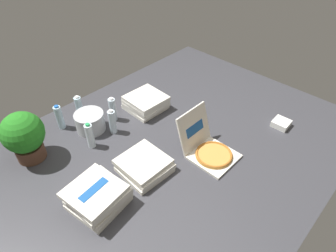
{
  "coord_description": "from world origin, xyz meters",
  "views": [
    {
      "loc": [
        -1.35,
        -1.22,
        1.76
      ],
      "look_at": [
        0.04,
        0.1,
        0.14
      ],
      "focal_mm": 31.07,
      "sensor_mm": 36.0,
      "label": 1
    }
  ],
  "objects": [
    {
      "name": "pizza_stack_left_mid",
      "position": [
        -0.81,
        -0.02,
        0.09
      ],
      "size": [
        0.4,
        0.39,
        0.18
      ],
      "color": "silver",
      "rests_on": "ground_plane"
    },
    {
      "name": "potted_plant",
      "position": [
        -0.91,
        0.76,
        0.24
      ],
      "size": [
        0.33,
        0.33,
        0.44
      ],
      "color": "#513323",
      "rests_on": "ground_plane"
    },
    {
      "name": "water_bottle_0",
      "position": [
        -0.33,
        0.91,
        0.12
      ],
      "size": [
        0.07,
        0.07,
        0.25
      ],
      "color": "silver",
      "rests_on": "ground_plane"
    },
    {
      "name": "ground_plane",
      "position": [
        0.0,
        0.0,
        -0.01
      ],
      "size": [
        3.2,
        2.4,
        0.02
      ],
      "primitive_type": "cube",
      "color": "#38383D"
    },
    {
      "name": "napkin_pile",
      "position": [
        0.89,
        -0.55,
        0.03
      ],
      "size": [
        0.15,
        0.15,
        0.06
      ],
      "primitive_type": "cube",
      "rotation": [
        0.0,
        0.0,
        0.04
      ],
      "color": "white",
      "rests_on": "ground_plane"
    },
    {
      "name": "water_bottle_1",
      "position": [
        -0.53,
        0.92,
        0.12
      ],
      "size": [
        0.07,
        0.07,
        0.25
      ],
      "color": "silver",
      "rests_on": "ground_plane"
    },
    {
      "name": "water_bottle_4",
      "position": [
        -0.24,
        0.52,
        0.12
      ],
      "size": [
        0.07,
        0.07,
        0.25
      ],
      "color": "silver",
      "rests_on": "ground_plane"
    },
    {
      "name": "water_bottle_2",
      "position": [
        -0.13,
        0.66,
        0.12
      ],
      "size": [
        0.07,
        0.07,
        0.25
      ],
      "color": "silver",
      "rests_on": "ground_plane"
    },
    {
      "name": "pizza_stack_right_far",
      "position": [
        -0.37,
        -0.03,
        0.05
      ],
      "size": [
        0.37,
        0.37,
        0.11
      ],
      "color": "silver",
      "rests_on": "ground_plane"
    },
    {
      "name": "ice_bucket",
      "position": [
        -0.36,
        0.7,
        0.09
      ],
      "size": [
        0.26,
        0.26,
        0.18
      ],
      "primitive_type": "cylinder",
      "color": "#B7BABF",
      "rests_on": "ground_plane"
    },
    {
      "name": "pizza_stack_right_mid",
      "position": [
        0.21,
        0.56,
        0.07
      ],
      "size": [
        0.36,
        0.37,
        0.15
      ],
      "color": "silver",
      "rests_on": "ground_plane"
    },
    {
      "name": "open_pizza_box",
      "position": [
        0.13,
        -0.28,
        0.06
      ],
      "size": [
        0.34,
        0.45,
        0.35
      ],
      "color": "silver",
      "rests_on": "ground_plane"
    },
    {
      "name": "water_bottle_3",
      "position": [
        -0.49,
        0.51,
        0.12
      ],
      "size": [
        0.07,
        0.07,
        0.25
      ],
      "color": "white",
      "rests_on": "ground_plane"
    }
  ]
}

